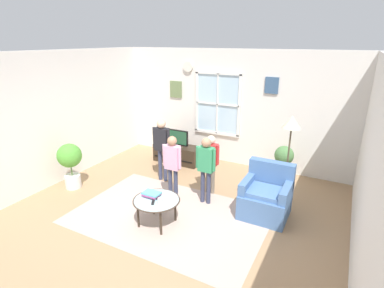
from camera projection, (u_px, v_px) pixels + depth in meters
name	position (u px, v px, depth m)	size (l,w,h in m)	color
ground_plane	(161.00, 224.00, 4.81)	(6.00, 6.50, 0.02)	#9E7A56
back_wall	(231.00, 108.00, 6.89)	(5.40, 0.17, 2.62)	silver
side_wall_left	(35.00, 124.00, 5.59)	(0.12, 5.90, 2.62)	silver
side_wall_right	(376.00, 189.00, 3.16)	(0.12, 5.90, 2.62)	silver
area_rug	(169.00, 216.00, 5.02)	(3.16, 2.10, 0.01)	tan
tv_stand	(177.00, 154.00, 7.18)	(1.12, 0.43, 0.42)	#2D2319
television	(177.00, 137.00, 7.04)	(0.57, 0.08, 0.38)	#4C4C4C
armchair	(266.00, 197.00, 4.98)	(0.76, 0.74, 0.87)	#476B9E
coffee_table	(157.00, 201.00, 4.68)	(0.74, 0.74, 0.44)	#99B2B7
book_stack	(152.00, 194.00, 4.76)	(0.27, 0.20, 0.07)	teal
cup	(160.00, 201.00, 4.57)	(0.08, 0.08, 0.08)	white
remote_near_books	(153.00, 202.00, 4.59)	(0.04, 0.14, 0.02)	black
remote_near_cup	(158.00, 197.00, 4.73)	(0.04, 0.14, 0.02)	black
person_red_shirt	(211.00, 158.00, 5.56)	(0.35, 0.16, 1.16)	#726656
person_black_shirt	(162.00, 143.00, 6.05)	(0.40, 0.18, 1.32)	#333851
person_pink_shirt	(172.00, 161.00, 5.29)	(0.37, 0.17, 1.23)	#333851
person_green_shirt	(206.00, 163.00, 5.19)	(0.37, 0.17, 1.24)	#333851
potted_plant_by_window	(284.00, 158.00, 6.18)	(0.39, 0.39, 0.75)	silver
potted_plant_corner	(70.00, 161.00, 5.82)	(0.47, 0.47, 0.91)	silver
floor_lamp	(291.00, 130.00, 5.21)	(0.32, 0.32, 1.57)	black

